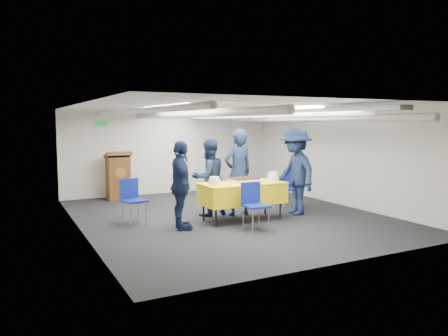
{
  "coord_description": "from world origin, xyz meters",
  "views": [
    {
      "loc": [
        -4.21,
        -8.06,
        1.98
      ],
      "look_at": [
        -0.21,
        -0.2,
        1.05
      ],
      "focal_mm": 35.0,
      "sensor_mm": 36.0,
      "label": 1
    }
  ],
  "objects": [
    {
      "name": "sailor_b",
      "position": [
        -0.35,
        0.23,
        0.81
      ],
      "size": [
        0.87,
        0.72,
        1.62
      ],
      "primitive_type": "imported",
      "rotation": [
        0.0,
        0.0,
        3.28
      ],
      "color": "#0E1832",
      "rests_on": "ground"
    },
    {
      "name": "sailor_a",
      "position": [
        0.21,
        -0.03,
        0.91
      ],
      "size": [
        0.7,
        0.49,
        1.83
      ],
      "primitive_type": "imported",
      "rotation": [
        0.0,
        0.0,
        3.22
      ],
      "color": "#0E1832",
      "rests_on": "ground"
    },
    {
      "name": "chair_left",
      "position": [
        -1.99,
        0.3,
        0.53
      ],
      "size": [
        0.51,
        0.51,
        0.87
      ],
      "color": "gray",
      "rests_on": "ground"
    },
    {
      "name": "sailor_c",
      "position": [
        -1.32,
        -0.63,
        0.82
      ],
      "size": [
        0.6,
        1.03,
        1.64
      ],
      "primitive_type": "imported",
      "rotation": [
        0.0,
        0.0,
        1.35
      ],
      "color": "#0E1832",
      "rests_on": "ground"
    },
    {
      "name": "ground",
      "position": [
        0.0,
        0.0,
        0.0
      ],
      "size": [
        7.0,
        7.0,
        0.0
      ],
      "primitive_type": "plane",
      "color": "black",
      "rests_on": "ground"
    },
    {
      "name": "room_shell",
      "position": [
        0.09,
        0.41,
        1.81
      ],
      "size": [
        6.0,
        7.0,
        2.3
      ],
      "color": "silver",
      "rests_on": "ground"
    },
    {
      "name": "sheet_cake",
      "position": [
        0.12,
        -0.44,
        0.82
      ],
      "size": [
        0.55,
        0.43,
        0.09
      ],
      "color": "white",
      "rests_on": "serving_table"
    },
    {
      "name": "plate_stack_left",
      "position": [
        -0.59,
        -0.54,
        0.84
      ],
      "size": [
        0.22,
        0.22,
        0.16
      ],
      "color": "white",
      "rests_on": "serving_table"
    },
    {
      "name": "plate_stack_right",
      "position": [
        0.76,
        -0.54,
        0.85
      ],
      "size": [
        0.24,
        0.24,
        0.18
      ],
      "color": "white",
      "rests_on": "serving_table"
    },
    {
      "name": "sailor_d",
      "position": [
        1.36,
        -0.49,
        0.92
      ],
      "size": [
        0.75,
        1.23,
        1.85
      ],
      "primitive_type": "imported",
      "rotation": [
        0.0,
        0.0,
        -1.62
      ],
      "color": "#0E1832",
      "rests_on": "ground"
    },
    {
      "name": "chair_near",
      "position": [
        -0.12,
        -1.23,
        0.53
      ],
      "size": [
        0.42,
        0.42,
        0.87
      ],
      "color": "gray",
      "rests_on": "ground"
    },
    {
      "name": "podium",
      "position": [
        -1.6,
        3.05,
        0.61
      ],
      "size": [
        0.62,
        0.53,
        1.25
      ],
      "color": "brown",
      "rests_on": "ground"
    },
    {
      "name": "chair_right",
      "position": [
        1.69,
        0.14,
        0.53
      ],
      "size": [
        0.59,
        0.59,
        0.87
      ],
      "color": "gray",
      "rests_on": "ground"
    },
    {
      "name": "serving_table",
      "position": [
        0.06,
        -0.49,
        0.56
      ],
      "size": [
        1.7,
        0.81,
        0.77
      ],
      "color": "black",
      "rests_on": "ground"
    }
  ]
}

